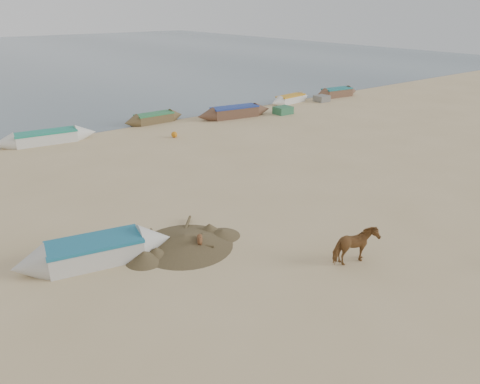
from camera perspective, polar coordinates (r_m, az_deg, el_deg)
name	(u,v)px	position (r m, az deg, el deg)	size (l,w,h in m)	color
ground	(300,244)	(19.25, 7.36, -6.30)	(140.00, 140.00, 0.00)	tan
cow_adult	(355,246)	(17.95, 13.86, -6.42)	(0.78, 1.71, 1.45)	brown
calf_front	(200,241)	(18.55, -4.91, -6.03)	(0.61, 0.68, 0.75)	brown
near_canoe	(95,251)	(18.49, -17.23, -6.89)	(5.85, 1.48, 0.88)	beige
debris_pile	(185,240)	(18.99, -6.70, -5.84)	(3.85, 3.85, 0.50)	brown
waterline_canoes	(109,129)	(36.24, -15.65, 7.41)	(59.15, 4.35, 0.96)	brown
beach_clutter	(172,125)	(36.90, -8.31, 8.04)	(44.87, 5.15, 0.64)	#2F6942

